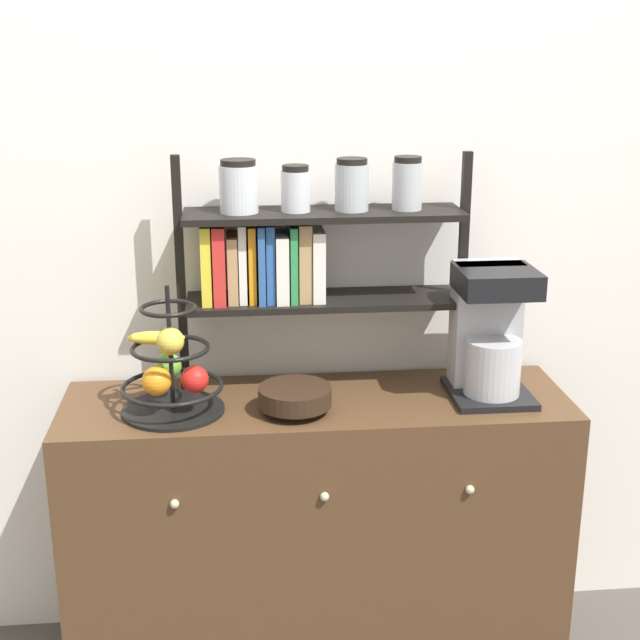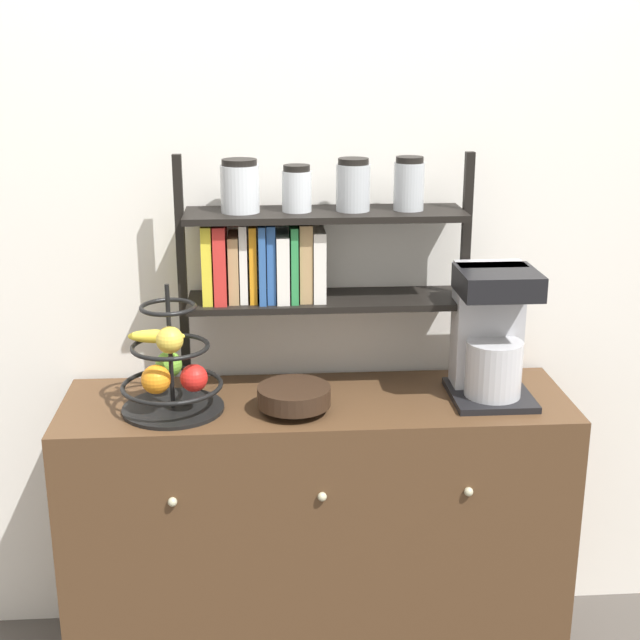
{
  "view_description": "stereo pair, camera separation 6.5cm",
  "coord_description": "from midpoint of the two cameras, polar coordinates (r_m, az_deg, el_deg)",
  "views": [
    {
      "loc": [
        -0.21,
        -2.04,
        1.75
      ],
      "look_at": [
        0.01,
        0.21,
        1.05
      ],
      "focal_mm": 50.0,
      "sensor_mm": 36.0,
      "label": 1
    },
    {
      "loc": [
        -0.15,
        -2.04,
        1.75
      ],
      "look_at": [
        0.01,
        0.21,
        1.05
      ],
      "focal_mm": 50.0,
      "sensor_mm": 36.0,
      "label": 2
    }
  ],
  "objects": [
    {
      "name": "wall_back",
      "position": [
        2.55,
        -1.51,
        7.08
      ],
      "size": [
        7.0,
        0.05,
        2.6
      ],
      "primitive_type": "cube",
      "color": "silver",
      "rests_on": "ground_plane"
    },
    {
      "name": "fruit_stand",
      "position": [
        2.35,
        -10.29,
        -3.28
      ],
      "size": [
        0.27,
        0.27,
        0.35
      ],
      "color": "black",
      "rests_on": "sideboard"
    },
    {
      "name": "sideboard",
      "position": [
        2.63,
        -0.93,
        -13.44
      ],
      "size": [
        1.39,
        0.43,
        0.82
      ],
      "color": "#4C331E",
      "rests_on": "ground_plane"
    },
    {
      "name": "shelf_hutch",
      "position": [
        2.43,
        -2.42,
        4.83
      ],
      "size": [
        0.8,
        0.2,
        0.65
      ],
      "color": "black",
      "rests_on": "sideboard"
    },
    {
      "name": "coffee_maker",
      "position": [
        2.46,
        10.08,
        -0.74
      ],
      "size": [
        0.22,
        0.24,
        0.36
      ],
      "color": "black",
      "rests_on": "sideboard"
    },
    {
      "name": "wooden_bowl",
      "position": [
        2.35,
        -2.41,
        -4.97
      ],
      "size": [
        0.19,
        0.19,
        0.07
      ],
      "color": "black",
      "rests_on": "sideboard"
    }
  ]
}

